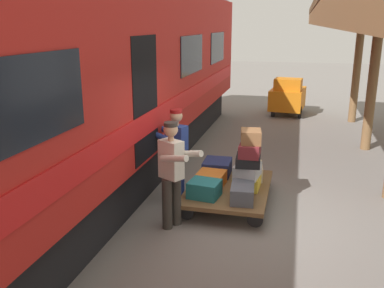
# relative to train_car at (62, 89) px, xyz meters

# --- Properties ---
(ground_plane) EXTENTS (60.00, 60.00, 0.00)m
(ground_plane) POSITION_rel_train_car_xyz_m (-3.31, -0.00, -2.06)
(ground_plane) COLOR slate
(train_car) EXTENTS (3.02, 17.37, 4.00)m
(train_car) POSITION_rel_train_car_xyz_m (0.00, 0.00, 0.00)
(train_car) COLOR #B21E19
(train_car) RESTS_ON ground_plane
(luggage_cart) EXTENTS (1.41, 2.06, 0.33)m
(luggage_cart) POSITION_rel_train_car_xyz_m (-2.77, -0.67, -1.78)
(luggage_cart) COLOR brown
(luggage_cart) RESTS_ON ground_plane
(suitcase_slate_roller) EXTENTS (0.43, 0.64, 0.27)m
(suitcase_slate_roller) POSITION_rel_train_car_xyz_m (-3.09, -0.10, -1.60)
(suitcase_slate_roller) COLOR #4C515B
(suitcase_slate_roller) RESTS_ON luggage_cart
(suitcase_cream_canvas) EXTENTS (0.51, 0.68, 0.25)m
(suitcase_cream_canvas) POSITION_rel_train_car_xyz_m (-3.09, -1.23, -1.61)
(suitcase_cream_canvas) COLOR beige
(suitcase_cream_canvas) RESTS_ON luggage_cart
(suitcase_teal_softside) EXTENTS (0.55, 0.50, 0.27)m
(suitcase_teal_softside) POSITION_rel_train_car_xyz_m (-2.45, -0.10, -1.60)
(suitcase_teal_softside) COLOR #1E666B
(suitcase_teal_softside) RESTS_ON luggage_cart
(suitcase_yellow_case) EXTENTS (0.47, 0.50, 0.22)m
(suitcase_yellow_case) POSITION_rel_train_car_xyz_m (-3.09, -0.67, -1.62)
(suitcase_yellow_case) COLOR gold
(suitcase_yellow_case) RESTS_ON luggage_cart
(suitcase_navy_fabric) EXTENTS (0.52, 0.60, 0.28)m
(suitcase_navy_fabric) POSITION_rel_train_car_xyz_m (-2.45, -1.23, -1.60)
(suitcase_navy_fabric) COLOR navy
(suitcase_navy_fabric) RESTS_ON luggage_cart
(suitcase_orange_carryall) EXTENTS (0.51, 0.52, 0.23)m
(suitcase_orange_carryall) POSITION_rel_train_car_xyz_m (-2.45, -0.67, -1.62)
(suitcase_orange_carryall) COLOR #CC6B23
(suitcase_orange_carryall) RESTS_ON luggage_cart
(suitcase_gray_aluminum) EXTENTS (0.46, 0.55, 0.23)m
(suitcase_gray_aluminum) POSITION_rel_train_car_xyz_m (-3.10, -0.63, -1.40)
(suitcase_gray_aluminum) COLOR #9EA0A5
(suitcase_gray_aluminum) RESTS_ON suitcase_yellow_case
(suitcase_black_hardshell) EXTENTS (0.45, 0.53, 0.17)m
(suitcase_black_hardshell) POSITION_rel_train_car_xyz_m (-3.11, -0.60, -1.20)
(suitcase_black_hardshell) COLOR black
(suitcase_black_hardshell) RESTS_ON suitcase_gray_aluminum
(suitcase_maroon_trunk) EXTENTS (0.35, 0.56, 0.22)m
(suitcase_maroon_trunk) POSITION_rel_train_car_xyz_m (-3.13, -0.61, -1.01)
(suitcase_maroon_trunk) COLOR maroon
(suitcase_maroon_trunk) RESTS_ON suitcase_black_hardshell
(suitcase_brown_leather) EXTENTS (0.39, 0.46, 0.23)m
(suitcase_brown_leather) POSITION_rel_train_car_xyz_m (-3.14, -0.63, -0.78)
(suitcase_brown_leather) COLOR brown
(suitcase_brown_leather) RESTS_ON suitcase_maroon_trunk
(porter_in_overalls) EXTENTS (0.73, 0.57, 1.70)m
(porter_in_overalls) POSITION_rel_train_car_xyz_m (-1.83, -0.53, -1.14)
(porter_in_overalls) COLOR navy
(porter_in_overalls) RESTS_ON ground_plane
(porter_by_door) EXTENTS (0.74, 0.62, 1.70)m
(porter_by_door) POSITION_rel_train_car_xyz_m (-2.06, 0.45, -1.14)
(porter_by_door) COLOR #332D28
(porter_by_door) RESTS_ON ground_plane
(baggage_tug) EXTENTS (1.27, 1.80, 1.30)m
(baggage_tug) POSITION_rel_train_car_xyz_m (-3.51, -8.87, -1.43)
(baggage_tug) COLOR orange
(baggage_tug) RESTS_ON ground_plane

